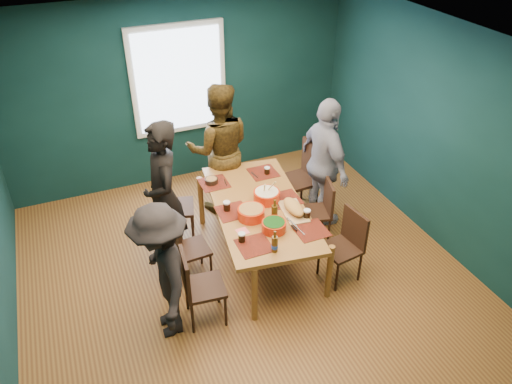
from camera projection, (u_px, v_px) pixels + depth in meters
room at (234, 165)px, 5.34m from camera, size 5.01×5.01×2.71m
dining_table at (259, 210)px, 5.81m from camera, size 1.27×2.12×0.76m
chair_left_far at (169, 202)px, 6.20m from camera, size 0.52×0.52×0.94m
chair_left_mid at (185, 246)px, 5.59m from camera, size 0.40×0.40×0.83m
chair_left_near at (196, 283)px, 5.05m from camera, size 0.44×0.44×0.89m
chair_right_far at (304, 172)px, 6.73m from camera, size 0.49×0.49×1.00m
chair_right_mid at (321, 207)px, 6.23m from camera, size 0.46×0.46×0.83m
chair_right_near at (347, 241)px, 5.63m from camera, size 0.45×0.45×0.87m
person_far_left at (164, 197)px, 5.62m from camera, size 0.46×0.68×1.84m
person_back at (219, 149)px, 6.59m from camera, size 1.03×0.89×1.82m
person_right at (325, 164)px, 6.33m from camera, size 0.43×1.03×1.75m
person_near_left at (162, 273)px, 4.82m from camera, size 0.61×1.01×1.53m
bowl_salad at (251, 213)px, 5.53m from camera, size 0.31×0.31×0.13m
bowl_dumpling at (267, 195)px, 5.81m from camera, size 0.31×0.31×0.29m
bowl_herbs at (274, 226)px, 5.34m from camera, size 0.27×0.27×0.12m
cutting_board at (294, 208)px, 5.62m from camera, size 0.30×0.60×0.13m
small_bowl at (211, 181)px, 6.15m from camera, size 0.16×0.16×0.07m
beer_bottle_a at (275, 244)px, 5.04m from camera, size 0.07×0.07×0.25m
beer_bottle_b at (275, 213)px, 5.46m from camera, size 0.07×0.07×0.27m
cola_glass_a at (242, 237)px, 5.18m from camera, size 0.08×0.08×0.11m
cola_glass_b at (307, 214)px, 5.53m from camera, size 0.08×0.08×0.11m
cola_glass_c at (267, 170)px, 6.32m from camera, size 0.07×0.07×0.10m
cola_glass_d at (227, 206)px, 5.65m from camera, size 0.08×0.08×0.11m
napkin_a at (288, 197)px, 5.92m from camera, size 0.16×0.16×0.00m
napkin_b at (243, 231)px, 5.36m from camera, size 0.13×0.13×0.00m
napkin_c at (313, 234)px, 5.31m from camera, size 0.19×0.19×0.00m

